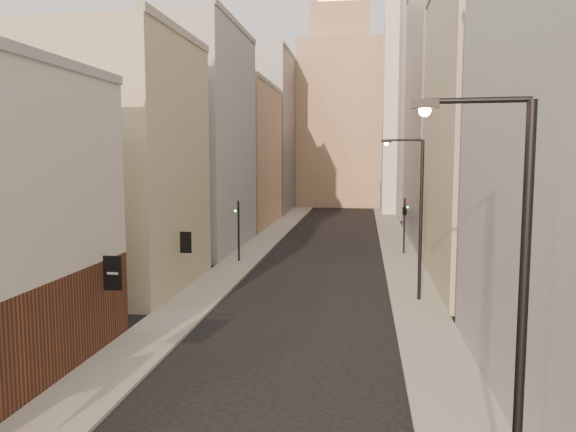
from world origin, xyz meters
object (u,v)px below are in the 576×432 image
object	(u,v)px
traffic_light_left	(238,221)
traffic_light_right	(405,210)
streetlamp_near	(511,294)
streetlamp_mid	(417,210)
clock_tower	(340,104)
white_tower	(410,88)

from	to	relation	value
traffic_light_left	traffic_light_right	distance (m)	14.52
traffic_light_right	streetlamp_near	bearing A→B (deg)	79.91
streetlamp_mid	clock_tower	bearing A→B (deg)	110.66
streetlamp_near	traffic_light_left	world-z (taller)	streetlamp_near
streetlamp_near	streetlamp_mid	distance (m)	20.90
streetlamp_near	streetlamp_mid	world-z (taller)	streetlamp_near
streetlamp_near	streetlamp_mid	bearing A→B (deg)	94.58
traffic_light_right	streetlamp_mid	bearing A→B (deg)	78.83
clock_tower	traffic_light_left	xyz separation A→B (m)	(-5.63, -56.53, -14.21)
white_tower	traffic_light_right	distance (m)	40.11
clock_tower	streetlamp_mid	distance (m)	68.58
clock_tower	white_tower	size ratio (longest dim) A/B	1.08
clock_tower	traffic_light_left	world-z (taller)	clock_tower
clock_tower	white_tower	distance (m)	17.83
streetlamp_near	traffic_light_right	bearing A→B (deg)	93.76
clock_tower	traffic_light_left	distance (m)	58.56
white_tower	traffic_light_left	xyz separation A→B (m)	(-16.63, -42.53, -15.18)
white_tower	streetlamp_near	bearing A→B (deg)	-92.69
streetlamp_near	white_tower	bearing A→B (deg)	91.60
streetlamp_mid	traffic_light_left	xyz separation A→B (m)	(-13.05, 10.56, -2.05)
white_tower	streetlamp_mid	bearing A→B (deg)	-93.86
white_tower	streetlamp_mid	distance (m)	54.80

